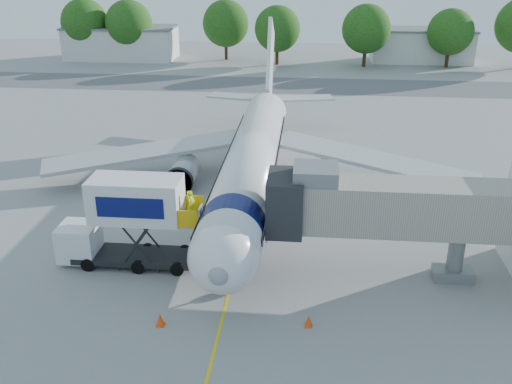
{
  "coord_description": "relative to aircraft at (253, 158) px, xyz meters",
  "views": [
    {
      "loc": [
        4.01,
        -35.84,
        17.42
      ],
      "look_at": [
        0.87,
        -2.9,
        3.2
      ],
      "focal_mm": 40.0,
      "sensor_mm": 36.0,
      "label": 1
    }
  ],
  "objects": [
    {
      "name": "outbuilding_left",
      "position": [
        -28.0,
        55.88,
        -0.29
      ],
      "size": [
        18.4,
        8.4,
        5.3
      ],
      "color": "silver",
      "rests_on": "ground"
    },
    {
      "name": "guidance_line",
      "position": [
        0.0,
        -4.12,
        -2.94
      ],
      "size": [
        0.15,
        70.0,
        0.01
      ],
      "primitive_type": "cube",
      "color": "yellow",
      "rests_on": "ground"
    },
    {
      "name": "safety_cone_b",
      "position": [
        -2.99,
        -16.92,
        -2.6
      ],
      "size": [
        0.45,
        0.45,
        0.72
      ],
      "color": "#EF460C",
      "rests_on": "ground"
    },
    {
      "name": "tree_c",
      "position": [
        -10.21,
        56.45,
        2.94
      ],
      "size": [
        7.61,
        7.61,
        9.71
      ],
      "color": "#382314",
      "rests_on": "ground"
    },
    {
      "name": "tree_a",
      "position": [
        -33.61,
        54.78,
        3.04
      ],
      "size": [
        7.74,
        7.74,
        9.86
      ],
      "color": "#382314",
      "rests_on": "ground"
    },
    {
      "name": "tree_d",
      "position": [
        -1.45,
        53.0,
        2.64
      ],
      "size": [
        7.23,
        7.23,
        9.22
      ],
      "color": "#382314",
      "rests_on": "ground"
    },
    {
      "name": "tree_f",
      "position": [
        25.3,
        52.92,
        2.51
      ],
      "size": [
        7.05,
        7.05,
        8.99
      ],
      "color": "#382314",
      "rests_on": "ground"
    },
    {
      "name": "aircraft",
      "position": [
        0.0,
        0.0,
        0.0
      ],
      "size": [
        34.17,
        37.73,
        11.35
      ],
      "color": "white",
      "rests_on": "ground"
    },
    {
      "name": "catering_hiloader",
      "position": [
        -6.27,
        -11.12,
        -0.19
      ],
      "size": [
        8.5,
        2.44,
        5.5
      ],
      "color": "black",
      "rests_on": "ground"
    },
    {
      "name": "taxiway_strip",
      "position": [
        0.0,
        37.88,
        -2.94
      ],
      "size": [
        120.0,
        10.0,
        0.01
      ],
      "primitive_type": "cube",
      "color": "#59595B",
      "rests_on": "ground"
    },
    {
      "name": "ground",
      "position": [
        0.0,
        -4.12,
        -2.95
      ],
      "size": [
        160.0,
        160.0,
        0.0
      ],
      "primitive_type": "plane",
      "color": "#989895",
      "rests_on": "ground"
    },
    {
      "name": "safety_cone_a",
      "position": [
        4.39,
        -16.29,
        -2.63
      ],
      "size": [
        0.41,
        0.41,
        0.66
      ],
      "color": "#EF460C",
      "rests_on": "ground"
    },
    {
      "name": "tree_b",
      "position": [
        -25.93,
        54.27,
        2.98
      ],
      "size": [
        7.66,
        7.66,
        9.77
      ],
      "color": "#382314",
      "rests_on": "ground"
    },
    {
      "name": "tree_e",
      "position": [
        12.41,
        52.31,
        2.88
      ],
      "size": [
        7.54,
        7.54,
        9.61
      ],
      "color": "#382314",
      "rests_on": "ground"
    },
    {
      "name": "outbuilding_right",
      "position": [
        22.0,
        57.88,
        -0.29
      ],
      "size": [
        16.4,
        7.4,
        5.3
      ],
      "color": "silver",
      "rests_on": "ground"
    },
    {
      "name": "jet_bridge",
      "position": [
        7.99,
        -11.12,
        1.39
      ],
      "size": [
        13.9,
        3.2,
        6.6
      ],
      "color": "#ABA192",
      "rests_on": "ground"
    }
  ]
}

